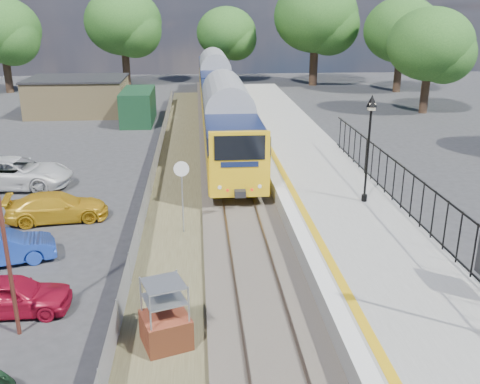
{
  "coord_description": "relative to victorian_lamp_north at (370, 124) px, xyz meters",
  "views": [
    {
      "loc": [
        -1.82,
        -15.23,
        8.89
      ],
      "look_at": [
        -0.22,
        4.47,
        2.0
      ],
      "focal_mm": 40.0,
      "sensor_mm": 36.0,
      "label": 1
    }
  ],
  "objects": [
    {
      "name": "tree_line",
      "position": [
        -3.9,
        36.0,
        2.31
      ],
      "size": [
        56.8,
        43.8,
        11.88
      ],
      "color": "#332319",
      "rests_on": "ground"
    },
    {
      "name": "car_blue",
      "position": [
        -14.33,
        -3.02,
        -3.68
      ],
      "size": [
        3.96,
        2.36,
        1.23
      ],
      "primitive_type": "imported",
      "rotation": [
        0.0,
        0.0,
        1.87
      ],
      "color": "#1B3BA4",
      "rests_on": "ground"
    },
    {
      "name": "platform",
      "position": [
        -1.1,
        2.0,
        -3.85
      ],
      "size": [
        5.0,
        70.0,
        0.9
      ],
      "primitive_type": "cube",
      "color": "gray",
      "rests_on": "ground"
    },
    {
      "name": "brick_plinth",
      "position": [
        -8.13,
        -8.53,
        -3.35
      ],
      "size": [
        1.55,
        1.55,
        1.97
      ],
      "rotation": [
        0.0,
        0.0,
        0.33
      ],
      "color": "brown",
      "rests_on": "ground"
    },
    {
      "name": "car_white",
      "position": [
        -16.51,
        5.84,
        -3.52
      ],
      "size": [
        5.81,
        3.03,
        1.56
      ],
      "primitive_type": "imported",
      "rotation": [
        0.0,
        0.0,
        1.49
      ],
      "color": "silver",
      "rests_on": "ground"
    },
    {
      "name": "ground",
      "position": [
        -5.3,
        -6.0,
        -4.3
      ],
      "size": [
        120.0,
        120.0,
        0.0
      ],
      "primitive_type": "plane",
      "color": "#2D2D30",
      "rests_on": "ground"
    },
    {
      "name": "platform_edge",
      "position": [
        -3.16,
        2.0,
        -3.39
      ],
      "size": [
        0.9,
        70.0,
        0.01
      ],
      "color": "silver",
      "rests_on": "platform"
    },
    {
      "name": "wire_fence",
      "position": [
        -9.5,
        6.0,
        -3.7
      ],
      "size": [
        0.06,
        52.0,
        1.2
      ],
      "color": "#999EA3",
      "rests_on": "ground"
    },
    {
      "name": "speed_sign",
      "position": [
        -7.8,
        -0.79,
        -2.16
      ],
      "size": [
        0.62,
        0.1,
        3.09
      ],
      "rotation": [
        0.0,
        0.0,
        0.02
      ],
      "color": "#999EA3",
      "rests_on": "ground"
    },
    {
      "name": "victorian_lamp_north",
      "position": [
        0.0,
        0.0,
        0.0
      ],
      "size": [
        0.44,
        0.44,
        4.6
      ],
      "color": "black",
      "rests_on": "platform"
    },
    {
      "name": "car_yellow",
      "position": [
        -13.3,
        1.08,
        -3.68
      ],
      "size": [
        4.49,
        2.34,
        1.24
      ],
      "primitive_type": "imported",
      "rotation": [
        0.0,
        0.0,
        1.71
      ],
      "color": "#C59017",
      "rests_on": "ground"
    },
    {
      "name": "train",
      "position": [
        -5.3,
        21.84,
        -1.96
      ],
      "size": [
        2.82,
        40.83,
        3.51
      ],
      "color": "gold",
      "rests_on": "ground"
    },
    {
      "name": "outbuilding",
      "position": [
        -16.21,
        25.21,
        -2.78
      ],
      "size": [
        10.8,
        10.1,
        3.12
      ],
      "color": "tan",
      "rests_on": "ground"
    },
    {
      "name": "car_red",
      "position": [
        -12.9,
        -6.46,
        -3.69
      ],
      "size": [
        3.55,
        1.44,
        1.21
      ],
      "primitive_type": "imported",
      "rotation": [
        0.0,
        0.0,
        1.58
      ],
      "color": "maroon",
      "rests_on": "ground"
    },
    {
      "name": "track_bed",
      "position": [
        -5.77,
        3.67,
        -4.21
      ],
      "size": [
        5.9,
        80.0,
        0.29
      ],
      "color": "#473F38",
      "rests_on": "ground"
    },
    {
      "name": "palisade_fence",
      "position": [
        1.25,
        -3.76,
        -2.46
      ],
      "size": [
        0.12,
        26.0,
        2.0
      ],
      "color": "black",
      "rests_on": "platform"
    }
  ]
}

